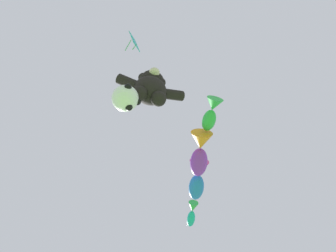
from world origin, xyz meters
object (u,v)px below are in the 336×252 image
Objects in this scene: fish_kite_emerald at (211,112)px; fish_kite_teal at (192,213)px; fish_kite_cobalt at (197,178)px; fish_kite_violet at (200,152)px; diamond_kite at (134,42)px; soccer_ball_kite at (125,98)px; teddy_bear_kite at (151,88)px.

fish_kite_teal is at bearing 80.36° from fish_kite_emerald.
fish_kite_violet is at bearing -104.94° from fish_kite_cobalt.
fish_kite_emerald is at bearing 23.95° from diamond_kite.
soccer_ball_kite is 0.38× the size of fish_kite_cobalt.
teddy_bear_kite is 4.48m from fish_kite_emerald.
diamond_kite is at bearing -151.87° from teddy_bear_kite.
fish_kite_violet is 5.93m from diamond_kite.
fish_kite_violet is at bearing 87.29° from fish_kite_emerald.
fish_kite_violet reaches higher than teddy_bear_kite.
fish_kite_emerald is at bearing 22.26° from teddy_bear_kite.
fish_kite_teal reaches higher than fish_kite_cobalt.
fish_kite_teal is at bearing 56.49° from soccer_ball_kite.
fish_kite_emerald is 6.13m from fish_kite_teal.
fish_kite_cobalt is at bearing 81.71° from fish_kite_emerald.
fish_kite_cobalt is 1.44× the size of fish_kite_teal.
diamond_kite reaches higher than fish_kite_cobalt.
fish_kite_cobalt is (0.53, 3.61, 0.25)m from fish_kite_emerald.
fish_kite_emerald is 2.00m from fish_kite_violet.
fish_kite_teal is (0.93, 4.02, 0.76)m from fish_kite_violet.
teddy_bear_kite is at bearing -134.04° from fish_kite_violet.
soccer_ball_kite is 10.04m from fish_kite_teal.
fish_kite_emerald is 4.76m from diamond_kite.
teddy_bear_kite is 1.66m from soccer_ball_kite.
soccer_ball_kite is 0.31× the size of diamond_kite.
teddy_bear_kite is at bearing 28.13° from diamond_kite.
diamond_kite is at bearing -124.11° from soccer_ball_kite.
diamond_kite is (-5.23, -7.88, 0.56)m from fish_kite_teal.
fish_kite_violet is at bearing 39.44° from soccer_ball_kite.
teddy_bear_kite is 6.87m from fish_kite_cobalt.
diamond_kite reaches higher than fish_kite_teal.
fish_kite_violet is (0.09, 1.99, -0.13)m from fish_kite_emerald.
fish_kite_teal is at bearing 60.80° from teddy_bear_kite.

